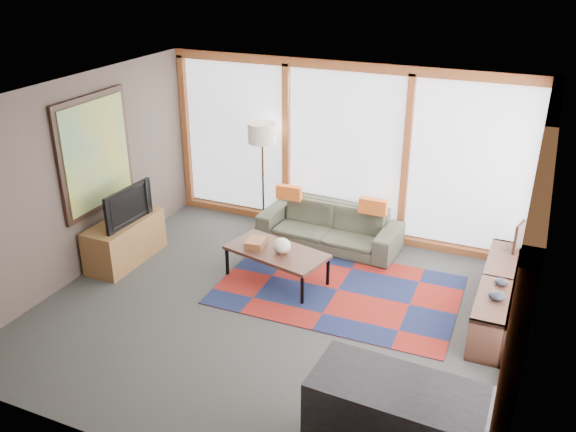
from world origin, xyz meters
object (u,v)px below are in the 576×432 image
at_px(sofa, 330,226).
at_px(tv_console, 125,241).
at_px(bookshelf, 496,296).
at_px(television, 123,205).
at_px(floor_lamp, 263,177).
at_px(bar_counter, 396,430).
at_px(coffee_table, 277,265).

bearing_deg(sofa, tv_console, -143.86).
distance_m(bookshelf, television, 4.89).
height_order(tv_console, television, television).
height_order(floor_lamp, television, floor_lamp).
height_order(bookshelf, tv_console, tv_console).
bearing_deg(bookshelf, bar_counter, -100.07).
relative_size(television, bar_counter, 0.63).
bearing_deg(bookshelf, television, -172.38).
bearing_deg(coffee_table, tv_console, -171.02).
bearing_deg(television, bookshelf, -79.52).
distance_m(sofa, bar_counter, 4.24).
distance_m(floor_lamp, bookshelf, 3.80).
relative_size(sofa, bookshelf, 0.99).
relative_size(sofa, bar_counter, 1.44).
bearing_deg(bookshelf, coffee_table, -174.11).
bearing_deg(sofa, television, -142.76).
height_order(sofa, bar_counter, bar_counter).
relative_size(sofa, television, 2.28).
bearing_deg(bookshelf, floor_lamp, 162.79).
distance_m(sofa, television, 2.92).
bearing_deg(floor_lamp, coffee_table, -58.23).
bearing_deg(bar_counter, sofa, 119.85).
xyz_separation_m(sofa, floor_lamp, (-1.14, 0.14, 0.54)).
distance_m(coffee_table, television, 2.22).
bearing_deg(sofa, bookshelf, -18.66).
bearing_deg(bookshelf, sofa, 158.38).
relative_size(tv_console, television, 1.36).
bearing_deg(tv_console, bar_counter, -26.44).
bearing_deg(floor_lamp, bookshelf, -17.21).
bearing_deg(floor_lamp, bar_counter, -51.72).
relative_size(bookshelf, bar_counter, 1.46).
bearing_deg(coffee_table, bookshelf, 5.89).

